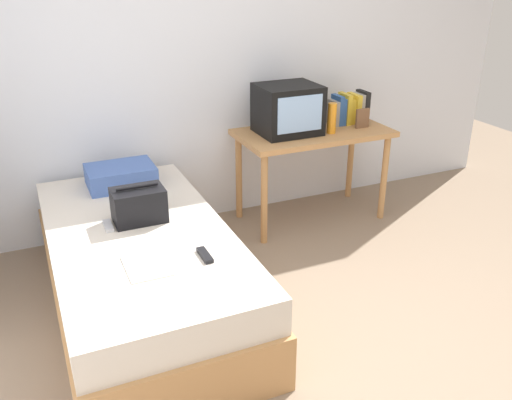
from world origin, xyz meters
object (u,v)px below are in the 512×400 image
at_px(remote_dark, 205,255).
at_px(bed, 142,269).
at_px(desk, 313,142).
at_px(tv, 288,109).
at_px(picture_frame, 362,118).
at_px(handbag, 139,205).
at_px(remote_silver, 108,226).
at_px(pillow, 121,176).
at_px(water_bottle, 332,118).
at_px(book_row, 349,109).
at_px(magazine, 147,265).

bearing_deg(remote_dark, bed, 119.01).
bearing_deg(desk, tv, 172.37).
relative_size(tv, picture_frame, 2.95).
xyz_separation_m(handbag, remote_dark, (0.21, -0.56, -0.09)).
xyz_separation_m(handbag, remote_silver, (-0.19, -0.02, -0.09)).
xyz_separation_m(desk, remote_dark, (-1.27, -1.13, -0.11)).
bearing_deg(pillow, water_bottle, -4.93).
bearing_deg(bed, book_row, 22.11).
relative_size(tv, pillow, 0.99).
distance_m(bed, water_bottle, 1.80).
xyz_separation_m(desk, picture_frame, (0.38, -0.09, 0.17)).
bearing_deg(remote_dark, pillow, 99.71).
relative_size(bed, tv, 4.55).
distance_m(tv, magazine, 1.81).
height_order(water_bottle, magazine, water_bottle).
bearing_deg(bed, remote_dark, -60.99).
xyz_separation_m(bed, desk, (1.52, 0.68, 0.38)).
bearing_deg(handbag, picture_frame, 14.56).
distance_m(book_row, picture_frame, 0.17).
xyz_separation_m(desk, remote_silver, (-1.67, -0.59, -0.11)).
xyz_separation_m(magazine, remote_dark, (0.30, -0.03, 0.01)).
distance_m(handbag, remote_silver, 0.21).
bearing_deg(magazine, bed, 83.02).
relative_size(desk, handbag, 3.87).
height_order(desk, magazine, desk).
height_order(picture_frame, pillow, picture_frame).
relative_size(water_bottle, picture_frame, 1.52).
bearing_deg(remote_silver, handbag, 5.42).
height_order(magazine, remote_silver, remote_silver).
bearing_deg(remote_dark, magazine, 173.66).
bearing_deg(pillow, remote_silver, -108.05).
height_order(book_row, pillow, book_row).
distance_m(desk, picture_frame, 0.42).
relative_size(magazine, remote_dark, 1.86).
bearing_deg(pillow, desk, -0.99).
bearing_deg(remote_dark, handbag, 110.38).
xyz_separation_m(bed, water_bottle, (1.61, 0.58, 0.59)).
bearing_deg(remote_silver, water_bottle, 15.22).
xyz_separation_m(water_bottle, magazine, (-1.66, -0.99, -0.32)).
relative_size(desk, pillow, 2.62).
distance_m(book_row, remote_silver, 2.15).
relative_size(water_bottle, handbag, 0.75).
distance_m(water_bottle, remote_silver, 1.85).
distance_m(picture_frame, magazine, 2.21).
xyz_separation_m(book_row, magazine, (-1.92, -1.17, -0.32)).
bearing_deg(handbag, desk, 21.05).
height_order(magazine, remote_dark, remote_dark).
bearing_deg(desk, water_bottle, -50.52).
height_order(bed, remote_silver, remote_silver).
height_order(book_row, handbag, book_row).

